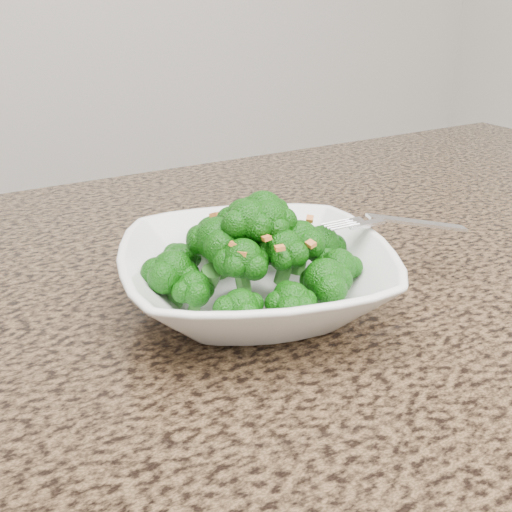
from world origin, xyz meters
TOP-DOWN VIEW (x-y plane):
  - granite_counter at (0.00, 0.30)m, footprint 1.64×1.04m
  - bowl at (-0.01, 0.35)m, footprint 0.30×0.30m
  - broccoli_pile at (-0.01, 0.35)m, footprint 0.21×0.21m
  - garlic_topping at (-0.01, 0.35)m, footprint 0.13×0.13m
  - fork at (0.11, 0.33)m, footprint 0.18×0.08m

SIDE VIEW (x-z plane):
  - granite_counter at x=0.00m, z-range 0.87..0.90m
  - bowl at x=-0.01m, z-range 0.90..0.96m
  - fork at x=0.11m, z-range 0.96..0.97m
  - broccoli_pile at x=-0.01m, z-range 0.96..1.03m
  - garlic_topping at x=-0.01m, z-range 1.03..1.03m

